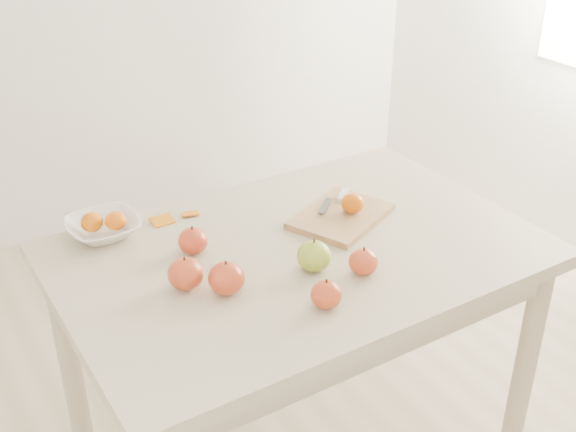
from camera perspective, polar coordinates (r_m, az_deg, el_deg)
table at (r=1.89m, az=0.80°, el=-5.11°), size 1.20×0.80×0.75m
cutting_board at (r=1.97m, az=4.20°, el=-0.01°), size 0.32×0.29×0.02m
board_tangerine at (r=1.96m, az=5.12°, el=1.02°), size 0.06×0.06×0.05m
fruit_bowl at (r=1.94m, az=-14.38°, el=-0.92°), size 0.19×0.19×0.05m
bowl_tangerine_near at (r=1.93m, az=-15.24°, el=-0.46°), size 0.06×0.06×0.05m
bowl_tangerine_far at (r=1.93m, az=-13.46°, el=-0.37°), size 0.06×0.06×0.05m
orange_peel_a at (r=1.98m, az=-9.90°, el=-0.46°), size 0.06×0.05×0.01m
orange_peel_b at (r=2.01m, az=-7.73°, el=0.13°), size 0.05×0.05×0.01m
paring_knife at (r=2.04m, az=4.13°, el=1.52°), size 0.15×0.10×0.01m
apple_green at (r=1.73m, az=2.07°, el=-3.18°), size 0.08×0.08×0.08m
apple_red_a at (r=1.82m, az=-7.53°, el=-1.96°), size 0.07×0.07×0.07m
apple_red_e at (r=1.73m, az=5.97°, el=-3.61°), size 0.07×0.07×0.06m
apple_red_c at (r=1.61m, az=3.03°, el=-6.21°), size 0.07×0.07×0.06m
apple_red_b at (r=1.66m, az=-4.89°, el=-4.92°), size 0.09×0.09×0.08m
apple_red_d at (r=1.68m, az=-8.10°, el=-4.54°), size 0.08×0.08×0.08m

